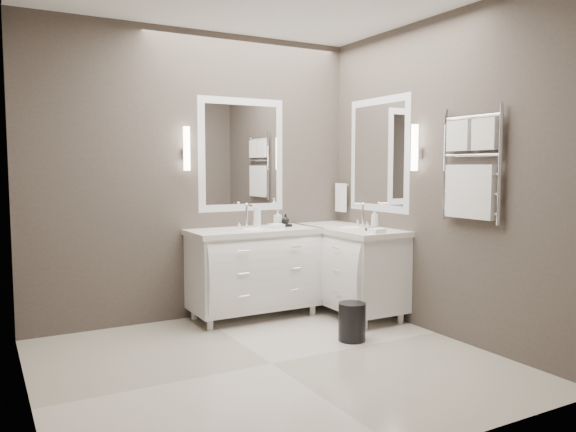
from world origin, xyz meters
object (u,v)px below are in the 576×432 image
vanity_back (254,267)px  towel_ladder (471,172)px  waste_bin (352,322)px  vanity_right (349,264)px

vanity_back → towel_ladder: towel_ladder is taller
towel_ladder → waste_bin: 1.53m
vanity_back → vanity_right: size_ratio=1.00×
vanity_right → towel_ladder: (0.23, -1.30, 0.91)m
vanity_back → vanity_right: (0.88, -0.33, 0.00)m
towel_ladder → waste_bin: (-0.71, 0.57, -1.23)m
waste_bin → towel_ladder: bearing=-38.4°
waste_bin → vanity_right: bearing=56.4°
towel_ladder → waste_bin: towel_ladder is taller
vanity_right → waste_bin: (-0.49, -0.73, -0.33)m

